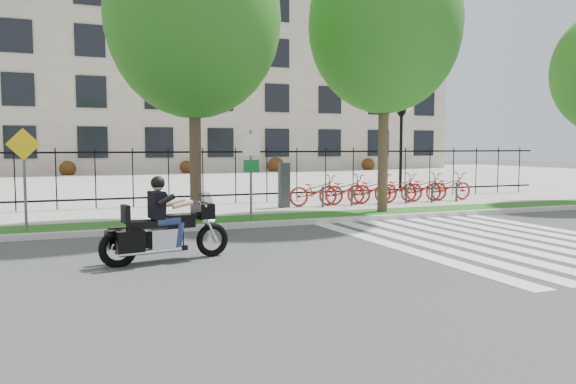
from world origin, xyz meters
name	(u,v)px	position (x,y,z in m)	size (l,w,h in m)	color
ground	(307,255)	(0.00, 0.00, 0.00)	(120.00, 120.00, 0.00)	#3B3B3D
curb	(247,225)	(0.00, 4.10, 0.07)	(60.00, 0.20, 0.15)	#BCB8B1
grass_verge	(238,221)	(0.00, 4.95, 0.07)	(60.00, 1.50, 0.15)	#164912
sidewalk	(216,212)	(0.00, 7.45, 0.07)	(60.00, 3.50, 0.15)	#A19E97
plaza	(144,181)	(0.00, 25.00, 0.05)	(80.00, 34.00, 0.10)	#A19E97
crosswalk_stripes	(495,240)	(4.83, 0.00, 0.01)	(5.70, 8.00, 0.01)	silver
iron_fence	(203,176)	(0.00, 9.20, 1.15)	(30.00, 0.06, 2.00)	black
office_building	(114,63)	(0.00, 44.92, 9.97)	(60.00, 21.90, 20.15)	#A59785
lamp_post_right	(401,124)	(10.00, 12.00, 3.21)	(1.06, 0.70, 4.25)	black
street_tree_1	(193,17)	(-1.19, 4.95, 5.66)	(4.74, 4.74, 8.25)	#37291E
street_tree_2	(385,25)	(4.75, 4.95, 5.92)	(4.74, 4.74, 8.51)	#37291E
bike_share_station	(384,188)	(6.20, 7.20, 0.68)	(7.89, 0.89, 1.50)	#2D2D33
sign_pole_regulatory	(251,163)	(0.29, 4.58, 1.74)	(0.50, 0.09, 2.50)	#59595B
sign_pole_warning	(24,165)	(-5.44, 4.58, 1.74)	(0.78, 0.09, 2.49)	#59595B
motorcycle_rider	(166,227)	(-2.77, 0.42, 0.66)	(2.55, 0.97, 1.98)	black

